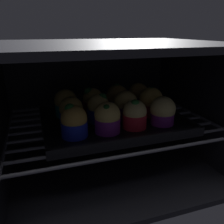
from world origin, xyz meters
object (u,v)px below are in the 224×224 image
(muffin_row1_col0, at_px, (71,112))
(muffin_row1_col1, at_px, (99,108))
(muffin_row1_col2, at_px, (126,105))
(muffin_row2_col0, at_px, (66,103))
(muffin_row2_col1, at_px, (93,101))
(muffin_row1_col3, at_px, (151,102))
(muffin_row2_col2, at_px, (117,98))
(muffin_row0_col0, at_px, (74,122))
(muffin_row2_col3, at_px, (138,96))
(muffin_row0_col2, at_px, (135,115))
(muffin_row0_col3, at_px, (163,112))
(baking_tray, at_px, (112,121))
(muffin_row0_col1, at_px, (107,118))

(muffin_row1_col0, bearing_deg, muffin_row1_col1, -1.97)
(muffin_row1_col2, height_order, muffin_row2_col0, same)
(muffin_row1_col0, relative_size, muffin_row2_col1, 0.95)
(muffin_row1_col3, relative_size, muffin_row2_col0, 1.08)
(muffin_row2_col0, height_order, muffin_row2_col2, muffin_row2_col2)
(muffin_row0_col0, distance_m, muffin_row2_col3, 0.27)
(muffin_row0_col0, relative_size, muffin_row2_col1, 1.02)
(muffin_row0_col2, distance_m, muffin_row1_col0, 0.16)
(muffin_row0_col3, distance_m, muffin_row1_col2, 0.10)
(muffin_row1_col0, height_order, muffin_row2_col3, muffin_row2_col3)
(muffin_row2_col0, bearing_deg, muffin_row2_col3, 1.70)
(muffin_row2_col2, bearing_deg, muffin_row1_col0, -155.07)
(baking_tray, distance_m, muffin_row0_col1, 0.09)
(muffin_row1_col2, relative_size, muffin_row1_col3, 0.94)
(muffin_row0_col0, relative_size, muffin_row2_col0, 1.02)
(muffin_row0_col2, xyz_separation_m, muffin_row0_col3, (0.08, -0.00, -0.00))
(muffin_row1_col3, bearing_deg, muffin_row2_col3, 91.56)
(muffin_row2_col2, distance_m, muffin_row2_col3, 0.07)
(muffin_row1_col1, height_order, muffin_row2_col1, same)
(muffin_row0_col1, xyz_separation_m, muffin_row1_col1, (-0.00, 0.08, 0.00))
(muffin_row0_col1, xyz_separation_m, muffin_row1_col0, (-0.07, 0.08, -0.00))
(muffin_row0_col1, relative_size, muffin_row1_col0, 1.02)
(muffin_row1_col2, bearing_deg, muffin_row2_col2, 88.75)
(muffin_row2_col3, bearing_deg, muffin_row2_col1, -177.67)
(muffin_row2_col2, bearing_deg, muffin_row1_col2, -91.25)
(muffin_row2_col0, height_order, muffin_row2_col3, same)
(muffin_row2_col1, bearing_deg, muffin_row1_col2, -44.40)
(muffin_row0_col0, relative_size, muffin_row1_col1, 1.01)
(muffin_row2_col2, bearing_deg, muffin_row2_col1, 179.61)
(muffin_row1_col2, xyz_separation_m, muffin_row1_col3, (0.08, -0.00, 0.00))
(muffin_row1_col3, bearing_deg, muffin_row2_col0, 161.98)
(muffin_row1_col0, xyz_separation_m, muffin_row1_col1, (0.07, -0.00, 0.00))
(baking_tray, distance_m, muffin_row1_col2, 0.06)
(muffin_row0_col0, relative_size, muffin_row1_col2, 1.01)
(muffin_row1_col1, distance_m, muffin_row2_col0, 0.10)
(muffin_row1_col0, distance_m, muffin_row2_col0, 0.07)
(muffin_row0_col3, distance_m, muffin_row1_col0, 0.23)
(muffin_row0_col0, bearing_deg, muffin_row2_col3, 33.66)
(muffin_row2_col2, bearing_deg, muffin_row0_col2, -92.27)
(muffin_row0_col3, bearing_deg, muffin_row0_col0, -179.21)
(muffin_row0_col3, relative_size, muffin_row2_col0, 0.96)
(muffin_row0_col2, distance_m, muffin_row1_col2, 0.07)
(muffin_row0_col1, bearing_deg, muffin_row1_col0, 132.74)
(muffin_row0_col2, xyz_separation_m, muffin_row2_col2, (0.01, 0.14, 0.00))
(muffin_row2_col2, bearing_deg, muffin_row2_col0, -179.93)
(muffin_row1_col2, height_order, muffin_row1_col3, muffin_row1_col3)
(muffin_row0_col3, xyz_separation_m, muffin_row1_col1, (-0.15, 0.07, 0.00))
(muffin_row1_col2, bearing_deg, muffin_row1_col0, 179.16)
(muffin_row0_col2, bearing_deg, muffin_row0_col1, -175.42)
(baking_tray, height_order, muffin_row2_col1, muffin_row2_col1)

